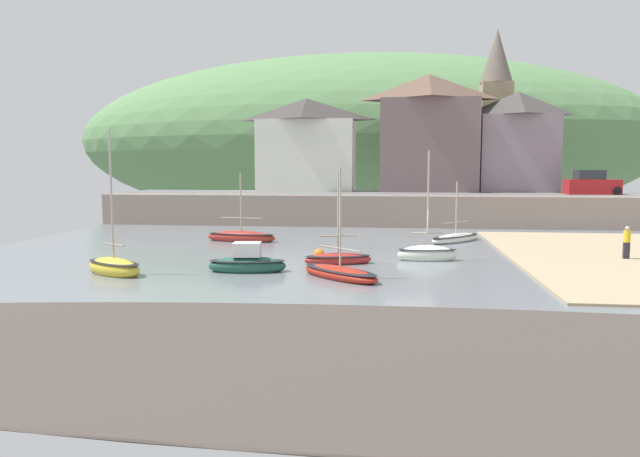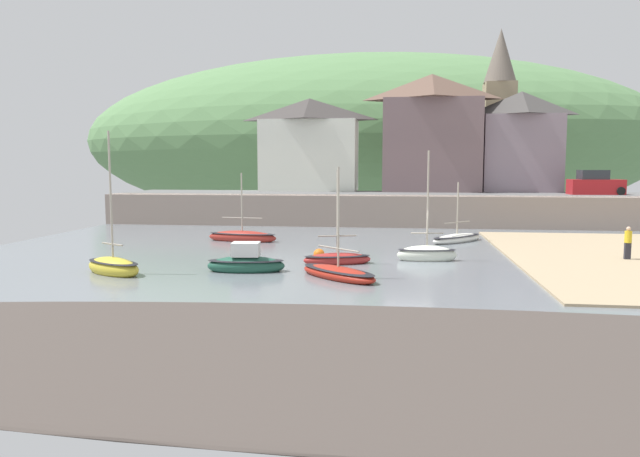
% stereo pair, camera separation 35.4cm
% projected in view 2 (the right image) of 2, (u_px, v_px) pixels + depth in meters
% --- Properties ---
extents(ground, '(48.00, 41.00, 0.61)m').
position_uv_depth(ground, '(457.00, 302.00, 20.02)').
color(ground, slate).
extents(quay_seawall, '(48.00, 9.40, 2.40)m').
position_uv_depth(quay_seawall, '(406.00, 209.00, 46.76)').
color(quay_seawall, gray).
rests_on(quay_seawall, ground).
extents(hillside_backdrop, '(80.00, 44.00, 23.06)m').
position_uv_depth(hillside_backdrop, '(368.00, 141.00, 83.88)').
color(hillside_backdrop, '#5A8652').
rests_on(hillside_backdrop, ground).
extents(waterfront_building_left, '(8.96, 5.08, 8.38)m').
position_uv_depth(waterfront_building_left, '(310.00, 144.00, 54.93)').
color(waterfront_building_left, white).
rests_on(waterfront_building_left, ground).
extents(waterfront_building_centre, '(8.76, 5.72, 10.34)m').
position_uv_depth(waterfront_building_centre, '(431.00, 132.00, 53.40)').
color(waterfront_building_centre, '#755F62').
rests_on(waterfront_building_centre, ground).
extents(waterfront_building_right, '(6.92, 4.37, 8.71)m').
position_uv_depth(waterfront_building_right, '(521.00, 141.00, 52.48)').
color(waterfront_building_right, gray).
rests_on(waterfront_building_right, ground).
extents(church_with_spire, '(3.00, 3.00, 14.94)m').
position_uv_depth(church_with_spire, '(499.00, 108.00, 56.25)').
color(church_with_spire, '#9B8A69').
rests_on(church_with_spire, ground).
extents(sailboat_nearest_shore, '(3.45, 2.75, 6.41)m').
position_uv_depth(sailboat_nearest_shore, '(113.00, 266.00, 26.19)').
color(sailboat_nearest_shore, gold).
rests_on(sailboat_nearest_shore, ground).
extents(dinghy_open_wooden, '(3.85, 4.09, 3.85)m').
position_uv_depth(dinghy_open_wooden, '(457.00, 238.00, 37.06)').
color(dinghy_open_wooden, white).
rests_on(dinghy_open_wooden, ground).
extents(sailboat_tall_mast, '(3.46, 1.96, 4.66)m').
position_uv_depth(sailboat_tall_mast, '(337.00, 259.00, 28.86)').
color(sailboat_tall_mast, '#A62826').
rests_on(sailboat_tall_mast, ground).
extents(fishing_boat_green, '(4.07, 3.91, 4.81)m').
position_uv_depth(fishing_boat_green, '(338.00, 273.00, 25.18)').
color(fishing_boat_green, '#A72518').
rests_on(fishing_boat_green, ground).
extents(sailboat_white_hull, '(4.63, 1.83, 4.45)m').
position_uv_depth(sailboat_white_hull, '(242.00, 237.00, 37.45)').
color(sailboat_white_hull, maroon).
rests_on(sailboat_white_hull, ground).
extents(sailboat_far_left, '(3.60, 1.71, 1.50)m').
position_uv_depth(sailboat_far_left, '(246.00, 263.00, 26.79)').
color(sailboat_far_left, '#1E4F3D').
rests_on(sailboat_far_left, ground).
extents(rowboat_small_beached, '(3.04, 1.27, 5.67)m').
position_uv_depth(rowboat_small_beached, '(427.00, 254.00, 29.82)').
color(rowboat_small_beached, silver).
rests_on(rowboat_small_beached, ground).
extents(parked_car_near_slipway, '(4.18, 1.90, 1.95)m').
position_uv_depth(parked_car_near_slipway, '(595.00, 184.00, 47.78)').
color(parked_car_near_slipway, '#B21C20').
rests_on(parked_car_near_slipway, ground).
extents(person_near_water, '(0.34, 0.34, 1.62)m').
position_uv_depth(person_near_water, '(628.00, 241.00, 29.57)').
color(person_near_water, '#282833').
rests_on(person_near_water, ground).
extents(mooring_buoy, '(0.58, 0.58, 0.58)m').
position_uv_depth(mooring_buoy, '(319.00, 254.00, 30.74)').
color(mooring_buoy, orange).
rests_on(mooring_buoy, ground).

